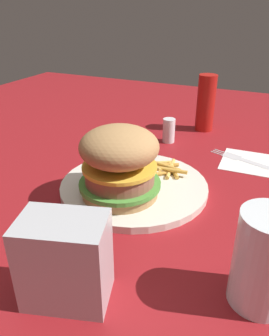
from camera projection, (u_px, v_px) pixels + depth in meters
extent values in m
plane|color=maroon|center=(134.00, 189.00, 0.58)|extent=(1.60, 1.60, 0.00)
cylinder|color=silver|center=(135.00, 187.00, 0.58)|extent=(0.25, 0.25, 0.01)
cylinder|color=tan|center=(120.00, 189.00, 0.54)|extent=(0.12, 0.12, 0.02)
cylinder|color=#4C9338|center=(120.00, 183.00, 0.54)|extent=(0.13, 0.13, 0.01)
cylinder|color=#8E5B47|center=(120.00, 175.00, 0.53)|extent=(0.11, 0.11, 0.02)
cylinder|color=yellow|center=(120.00, 167.00, 0.52)|extent=(0.12, 0.12, 0.01)
ellipsoid|color=tan|center=(119.00, 147.00, 0.51)|extent=(0.12, 0.12, 0.06)
cylinder|color=gold|center=(159.00, 166.00, 0.62)|extent=(0.06, 0.03, 0.01)
cylinder|color=#E5B251|center=(171.00, 169.00, 0.62)|extent=(0.02, 0.08, 0.01)
cylinder|color=gold|center=(158.00, 174.00, 0.60)|extent=(0.05, 0.05, 0.01)
cylinder|color=gold|center=(161.00, 165.00, 0.63)|extent=(0.06, 0.04, 0.01)
cylinder|color=gold|center=(173.00, 170.00, 0.61)|extent=(0.04, 0.05, 0.01)
cylinder|color=#E5B251|center=(153.00, 173.00, 0.60)|extent=(0.01, 0.07, 0.01)
cylinder|color=#E5B251|center=(157.00, 163.00, 0.64)|extent=(0.06, 0.04, 0.01)
cylinder|color=gold|center=(170.00, 170.00, 0.60)|extent=(0.06, 0.01, 0.01)
cylinder|color=#E5B251|center=(152.00, 165.00, 0.61)|extent=(0.04, 0.03, 0.01)
cylinder|color=gold|center=(163.00, 165.00, 0.62)|extent=(0.07, 0.02, 0.01)
cube|color=white|center=(250.00, 162.00, 0.67)|extent=(0.11, 0.11, 0.00)
cube|color=silver|center=(265.00, 166.00, 0.65)|extent=(0.11, 0.05, 0.00)
cube|color=silver|center=(232.00, 155.00, 0.70)|extent=(0.04, 0.03, 0.00)
cylinder|color=silver|center=(221.00, 150.00, 0.72)|extent=(0.03, 0.01, 0.00)
cylinder|color=silver|center=(219.00, 151.00, 0.72)|extent=(0.03, 0.01, 0.00)
cylinder|color=silver|center=(217.00, 152.00, 0.71)|extent=(0.03, 0.01, 0.00)
cylinder|color=silver|center=(265.00, 260.00, 0.34)|extent=(0.06, 0.06, 0.11)
cylinder|color=black|center=(263.00, 268.00, 0.35)|extent=(0.06, 0.06, 0.09)
cube|color=#B7BABF|center=(65.00, 261.00, 0.35)|extent=(0.10, 0.08, 0.10)
cylinder|color=#B21914|center=(206.00, 103.00, 0.82)|extent=(0.04, 0.04, 0.14)
cylinder|color=white|center=(169.00, 130.00, 0.76)|extent=(0.03, 0.03, 0.06)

